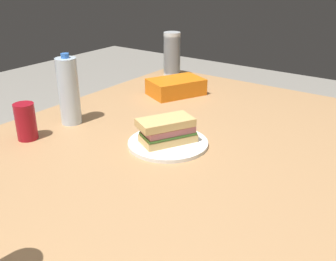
# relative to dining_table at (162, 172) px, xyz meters

# --- Properties ---
(dining_table) EXTENTS (1.69, 1.19, 0.77)m
(dining_table) POSITION_rel_dining_table_xyz_m (0.00, 0.00, 0.00)
(dining_table) COLOR tan
(dining_table) RESTS_ON ground_plane
(paper_plate) EXTENTS (0.26, 0.26, 0.01)m
(paper_plate) POSITION_rel_dining_table_xyz_m (-0.04, -0.01, 0.08)
(paper_plate) COLOR white
(paper_plate) RESTS_ON dining_table
(sandwich) EXTENTS (0.21, 0.16, 0.08)m
(sandwich) POSITION_rel_dining_table_xyz_m (-0.03, -0.01, 0.13)
(sandwich) COLOR #DBB26B
(sandwich) RESTS_ON paper_plate
(soda_can_red) EXTENTS (0.07, 0.07, 0.12)m
(soda_can_red) POSITION_rel_dining_table_xyz_m (0.19, -0.41, 0.14)
(soda_can_red) COLOR maroon
(soda_can_red) RESTS_ON dining_table
(chip_bag) EXTENTS (0.27, 0.23, 0.07)m
(chip_bag) POSITION_rel_dining_table_xyz_m (-0.48, -0.28, 0.11)
(chip_bag) COLOR orange
(chip_bag) RESTS_ON dining_table
(water_bottle_tall) EXTENTS (0.07, 0.07, 0.25)m
(water_bottle_tall) POSITION_rel_dining_table_xyz_m (0.01, -0.40, 0.20)
(water_bottle_tall) COLOR silver
(water_bottle_tall) RESTS_ON dining_table
(plastic_cup_stack) EXTENTS (0.08, 0.08, 0.22)m
(plastic_cup_stack) POSITION_rel_dining_table_xyz_m (-0.72, -0.47, 0.19)
(plastic_cup_stack) COLOR silver
(plastic_cup_stack) RESTS_ON dining_table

